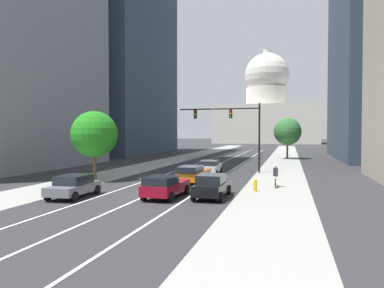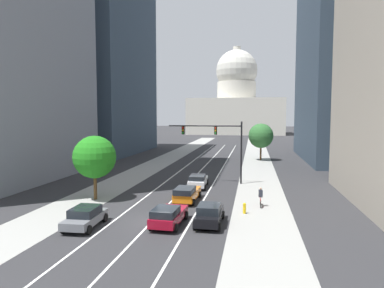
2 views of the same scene
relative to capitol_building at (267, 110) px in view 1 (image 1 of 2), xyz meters
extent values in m
plane|color=#2B2B2D|center=(0.00, -91.67, -13.46)|extent=(400.00, 400.00, 0.00)
cube|color=gray|center=(-8.35, -96.67, -13.46)|extent=(4.92, 130.00, 0.01)
cube|color=gray|center=(8.35, -96.67, -13.46)|extent=(4.92, 130.00, 0.01)
cube|color=white|center=(-2.95, -106.67, -13.45)|extent=(0.16, 90.00, 0.01)
cube|color=white|center=(0.00, -106.67, -13.45)|extent=(0.16, 90.00, 0.01)
cube|color=white|center=(2.95, -106.67, -13.45)|extent=(0.16, 90.00, 0.01)
cube|color=#334251|center=(-24.63, -85.14, 5.55)|extent=(15.95, 28.72, 38.02)
cube|color=beige|center=(0.00, 0.00, -5.79)|extent=(40.75, 27.17, 15.35)
cylinder|color=beige|center=(0.00, 0.00, 5.63)|extent=(16.91, 16.91, 7.48)
sphere|color=beige|center=(0.00, 0.00, 14.35)|extent=(18.11, 18.11, 18.11)
cylinder|color=beige|center=(0.00, 0.00, 22.50)|extent=(3.26, 3.26, 4.53)
cube|color=black|center=(4.42, -131.31, -12.81)|extent=(1.76, 4.40, 0.67)
cube|color=black|center=(4.42, -131.62, -12.19)|extent=(1.61, 2.14, 0.57)
cylinder|color=black|center=(3.56, -129.81, -13.14)|extent=(0.22, 0.64, 0.64)
cylinder|color=black|center=(5.30, -129.82, -13.14)|extent=(0.22, 0.64, 0.64)
cylinder|color=black|center=(3.55, -132.79, -13.14)|extent=(0.22, 0.64, 0.64)
cylinder|color=black|center=(5.28, -132.80, -13.14)|extent=(0.22, 0.64, 0.64)
cube|color=slate|center=(-4.42, -133.54, -12.86)|extent=(2.01, 4.37, 0.57)
cube|color=black|center=(-4.42, -133.52, -12.28)|extent=(1.79, 2.38, 0.59)
cylinder|color=black|center=(-5.40, -132.11, -13.14)|extent=(0.24, 0.65, 0.64)
cylinder|color=black|center=(-3.55, -132.04, -13.14)|extent=(0.24, 0.65, 0.64)
cylinder|color=black|center=(-5.30, -135.03, -13.14)|extent=(0.24, 0.65, 0.64)
cylinder|color=black|center=(-3.44, -134.97, -13.14)|extent=(0.24, 0.65, 0.64)
cube|color=orange|center=(1.47, -124.65, -12.79)|extent=(1.92, 4.77, 0.70)
cube|color=black|center=(1.44, -125.81, -12.19)|extent=(1.72, 2.60, 0.50)
cylinder|color=black|center=(0.62, -123.02, -13.14)|extent=(0.24, 0.65, 0.64)
cylinder|color=black|center=(2.41, -123.07, -13.14)|extent=(0.24, 0.65, 0.64)
cylinder|color=black|center=(0.53, -126.23, -13.14)|extent=(0.24, 0.65, 0.64)
cylinder|color=black|center=(2.33, -126.28, -13.14)|extent=(0.24, 0.65, 0.64)
cube|color=maroon|center=(1.47, -131.93, -12.82)|extent=(2.04, 4.65, 0.65)
cube|color=black|center=(1.43, -132.89, -12.23)|extent=(1.79, 2.34, 0.52)
cylinder|color=black|center=(0.62, -130.34, -13.14)|extent=(0.25, 0.65, 0.64)
cylinder|color=black|center=(2.46, -130.42, -13.14)|extent=(0.25, 0.65, 0.64)
cylinder|color=black|center=(0.49, -133.44, -13.14)|extent=(0.25, 0.65, 0.64)
cylinder|color=black|center=(2.32, -133.53, -13.14)|extent=(0.25, 0.65, 0.64)
cube|color=silver|center=(1.47, -118.14, -12.81)|extent=(1.99, 4.71, 0.66)
cube|color=black|center=(1.50, -118.67, -12.24)|extent=(1.76, 2.57, 0.49)
cylinder|color=black|center=(0.51, -116.60, -13.14)|extent=(0.25, 0.65, 0.64)
cylinder|color=black|center=(2.31, -116.53, -13.14)|extent=(0.25, 0.65, 0.64)
cylinder|color=black|center=(0.64, -119.75, -13.14)|extent=(0.25, 0.65, 0.64)
cylinder|color=black|center=(2.44, -119.68, -13.14)|extent=(0.25, 0.65, 0.64)
cylinder|color=black|center=(6.20, -115.27, -9.76)|extent=(0.20, 0.20, 7.41)
cylinder|color=black|center=(1.81, -115.27, -6.60)|extent=(8.77, 0.14, 0.14)
cube|color=black|center=(3.13, -115.27, -7.15)|extent=(0.32, 0.28, 0.96)
sphere|color=red|center=(3.13, -115.42, -6.85)|extent=(0.20, 0.20, 0.20)
sphere|color=orange|center=(3.13, -115.42, -7.15)|extent=(0.20, 0.20, 0.20)
sphere|color=green|center=(3.13, -115.42, -7.45)|extent=(0.20, 0.20, 0.20)
cube|color=black|center=(-0.82, -115.27, -7.15)|extent=(0.32, 0.28, 0.96)
sphere|color=red|center=(-0.82, -115.42, -6.85)|extent=(0.20, 0.20, 0.20)
sphere|color=orange|center=(-0.82, -115.42, -7.15)|extent=(0.20, 0.20, 0.20)
sphere|color=green|center=(-0.82, -115.42, -7.45)|extent=(0.20, 0.20, 0.20)
cylinder|color=yellow|center=(6.92, -127.99, -13.11)|extent=(0.26, 0.26, 0.70)
sphere|color=yellow|center=(6.92, -127.99, -12.68)|extent=(0.26, 0.26, 0.26)
cylinder|color=yellow|center=(6.92, -128.15, -13.08)|extent=(0.10, 0.12, 0.10)
cylinder|color=black|center=(8.28, -125.94, -13.13)|extent=(0.06, 0.66, 0.66)
cylinder|color=black|center=(8.27, -124.90, -13.13)|extent=(0.06, 0.66, 0.66)
cube|color=#A51919|center=(8.28, -125.42, -12.91)|extent=(0.08, 1.00, 0.36)
cube|color=#262833|center=(8.28, -125.47, -12.28)|extent=(0.36, 0.29, 0.64)
sphere|color=tan|center=(8.28, -125.40, -11.85)|extent=(0.22, 0.22, 0.22)
cylinder|color=#51381E|center=(8.94, -92.75, -12.01)|extent=(0.32, 0.32, 2.91)
sphere|color=#306831|center=(8.94, -92.75, -9.00)|extent=(4.44, 4.44, 4.44)
cylinder|color=#51381E|center=(-7.41, -125.58, -12.11)|extent=(0.32, 0.32, 2.71)
sphere|color=#207A1B|center=(-7.41, -125.58, -9.32)|extent=(4.10, 4.10, 4.10)
camera|label=1|loc=(9.35, -154.95, -9.20)|focal=34.56mm
camera|label=2|loc=(7.54, -156.63, -5.34)|focal=32.61mm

